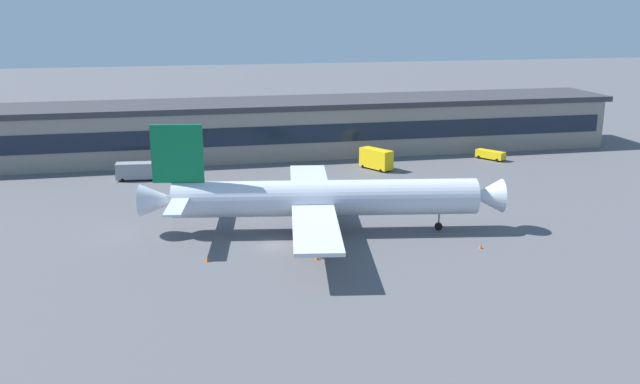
# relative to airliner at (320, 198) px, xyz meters

# --- Properties ---
(ground_plane) EXTENTS (600.00, 600.00, 0.00)m
(ground_plane) POSITION_rel_airliner_xyz_m (-7.41, -4.63, -5.14)
(ground_plane) COLOR #56565B
(terminal_building) EXTENTS (173.38, 18.36, 11.91)m
(terminal_building) POSITION_rel_airliner_xyz_m (-7.41, 56.14, 0.84)
(terminal_building) COLOR gray
(terminal_building) RESTS_ON ground_plane
(airliner) EXTENTS (53.02, 45.47, 16.15)m
(airliner) POSITION_rel_airliner_xyz_m (0.00, 0.00, 0.00)
(airliner) COLOR silver
(airliner) RESTS_ON ground_plane
(catering_truck) EXTENTS (5.84, 7.54, 4.15)m
(catering_truck) POSITION_rel_airliner_xyz_m (19.72, 36.68, -2.85)
(catering_truck) COLOR yellow
(catering_truck) RESTS_ON ground_plane
(belt_loader) EXTENTS (5.16, 6.46, 1.95)m
(belt_loader) POSITION_rel_airliner_xyz_m (46.45, 40.27, -3.99)
(belt_loader) COLOR yellow
(belt_loader) RESTS_ON ground_plane
(fuel_truck) EXTENTS (8.60, 3.47, 3.35)m
(fuel_truck) POSITION_rel_airliner_xyz_m (-26.93, 37.91, -3.26)
(fuel_truck) COLOR gray
(fuel_truck) RESTS_ON ground_plane
(traffic_cone_0) EXTENTS (0.51, 0.51, 0.63)m
(traffic_cone_0) POSITION_rel_airliner_xyz_m (20.13, -11.84, -4.82)
(traffic_cone_0) COLOR #F2590C
(traffic_cone_0) RESTS_ON ground_plane
(traffic_cone_1) EXTENTS (0.57, 0.57, 0.71)m
(traffic_cone_1) POSITION_rel_airliner_xyz_m (-2.79, -11.32, -4.78)
(traffic_cone_1) COLOR #F2590C
(traffic_cone_1) RESTS_ON ground_plane
(traffic_cone_2) EXTENTS (0.55, 0.55, 0.68)m
(traffic_cone_2) POSITION_rel_airliner_xyz_m (-16.95, -9.08, -4.80)
(traffic_cone_2) COLOR #F2590C
(traffic_cone_2) RESTS_ON ground_plane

